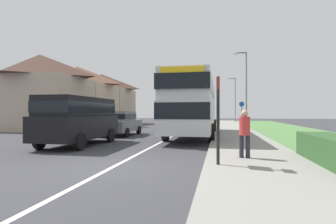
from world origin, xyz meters
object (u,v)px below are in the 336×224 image
at_px(parked_car_grey, 120,122).
at_px(street_lamp_mid, 245,85).
at_px(pedestrian_at_stop, 245,131).
at_px(street_lamp_far, 234,97).
at_px(double_decker_bus, 194,104).
at_px(parked_van_black, 79,117).
at_px(bus_stop_sign, 218,114).
at_px(cycle_route_sign, 242,114).

relative_size(parked_car_grey, street_lamp_mid, 0.61).
height_order(pedestrian_at_stop, street_lamp_far, street_lamp_far).
relative_size(double_decker_bus, parked_car_grey, 2.78).
height_order(parked_van_black, street_lamp_mid, street_lamp_mid).
height_order(pedestrian_at_stop, bus_stop_sign, bus_stop_sign).
bearing_deg(street_lamp_mid, pedestrian_at_stop, -95.27).
bearing_deg(pedestrian_at_stop, double_decker_bus, 106.15).
xyz_separation_m(pedestrian_at_stop, bus_stop_sign, (-0.84, -1.27, 0.56)).
bearing_deg(cycle_route_sign, parked_car_grey, -139.90).
xyz_separation_m(parked_car_grey, bus_stop_sign, (6.60, -9.45, 0.64)).
relative_size(double_decker_bus, street_lamp_far, 1.75).
xyz_separation_m(double_decker_bus, parked_van_black, (-4.97, -5.70, -0.79)).
distance_m(parked_car_grey, cycle_route_sign, 11.23).
height_order(cycle_route_sign, street_lamp_far, street_lamp_far).
distance_m(parked_van_black, parked_car_grey, 5.42).
bearing_deg(double_decker_bus, pedestrian_at_stop, -73.85).
distance_m(parked_van_black, pedestrian_at_stop, 7.94).
xyz_separation_m(cycle_route_sign, street_lamp_mid, (0.19, -0.88, 2.47)).
xyz_separation_m(double_decker_bus, bus_stop_sign, (1.61, -9.75, -0.60)).
distance_m(parked_car_grey, street_lamp_far, 24.33).
height_order(bus_stop_sign, street_lamp_far, street_lamp_far).
relative_size(bus_stop_sign, cycle_route_sign, 1.03).
bearing_deg(pedestrian_at_stop, street_lamp_far, 87.48).
bearing_deg(bus_stop_sign, parked_car_grey, 124.90).
bearing_deg(street_lamp_mid, street_lamp_far, 89.95).
height_order(parked_van_black, cycle_route_sign, cycle_route_sign).
bearing_deg(cycle_route_sign, parked_van_black, -124.17).
bearing_deg(cycle_route_sign, pedestrian_at_stop, -94.25).
relative_size(parked_car_grey, bus_stop_sign, 1.58).
distance_m(double_decker_bus, street_lamp_mid, 7.35).
xyz_separation_m(parked_van_black, street_lamp_far, (8.78, 27.90, 2.44)).
height_order(cycle_route_sign, street_lamp_mid, street_lamp_mid).
distance_m(double_decker_bus, pedestrian_at_stop, 8.90).
height_order(parked_van_black, bus_stop_sign, bus_stop_sign).
xyz_separation_m(pedestrian_at_stop, street_lamp_mid, (1.34, 14.52, 2.92)).
bearing_deg(double_decker_bus, parked_van_black, -131.13).
distance_m(pedestrian_at_stop, cycle_route_sign, 15.45).
relative_size(pedestrian_at_stop, street_lamp_mid, 0.25).
relative_size(cycle_route_sign, street_lamp_far, 0.39).
relative_size(parked_van_black, bus_stop_sign, 1.95).
xyz_separation_m(bus_stop_sign, cycle_route_sign, (1.98, 16.68, -0.11)).
relative_size(parked_van_black, cycle_route_sign, 2.01).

